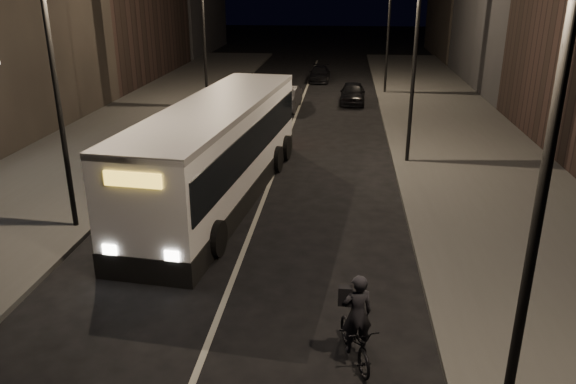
% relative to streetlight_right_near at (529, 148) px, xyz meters
% --- Properties ---
extents(ground, '(180.00, 180.00, 0.00)m').
position_rel_streetlight_right_near_xyz_m(ground, '(-5.33, 4.00, -5.36)').
color(ground, black).
rests_on(ground, ground).
extents(sidewalk_right, '(7.00, 70.00, 0.16)m').
position_rel_streetlight_right_near_xyz_m(sidewalk_right, '(3.17, 18.00, -5.28)').
color(sidewalk_right, '#3D3D3B').
rests_on(sidewalk_right, ground).
extents(sidewalk_left, '(7.00, 70.00, 0.16)m').
position_rel_streetlight_right_near_xyz_m(sidewalk_left, '(-13.83, 18.00, -5.28)').
color(sidewalk_left, '#3D3D3B').
rests_on(sidewalk_left, ground).
extents(streetlight_right_near, '(1.20, 0.44, 8.12)m').
position_rel_streetlight_right_near_xyz_m(streetlight_right_near, '(0.00, 0.00, 0.00)').
color(streetlight_right_near, black).
rests_on(streetlight_right_near, sidewalk_right).
extents(streetlight_right_mid, '(1.20, 0.44, 8.12)m').
position_rel_streetlight_right_near_xyz_m(streetlight_right_mid, '(0.00, 16.00, 0.00)').
color(streetlight_right_mid, black).
rests_on(streetlight_right_mid, sidewalk_right).
extents(streetlight_right_far, '(1.20, 0.44, 8.12)m').
position_rel_streetlight_right_near_xyz_m(streetlight_right_far, '(0.00, 32.00, 0.00)').
color(streetlight_right_far, black).
rests_on(streetlight_right_far, sidewalk_right).
extents(streetlight_left_near, '(1.20, 0.44, 8.12)m').
position_rel_streetlight_right_near_xyz_m(streetlight_left_near, '(-10.66, 8.00, 0.00)').
color(streetlight_left_near, black).
rests_on(streetlight_left_near, sidewalk_left).
extents(streetlight_left_far, '(1.20, 0.44, 8.12)m').
position_rel_streetlight_right_near_xyz_m(streetlight_left_far, '(-10.66, 26.00, 0.00)').
color(streetlight_left_far, black).
rests_on(streetlight_left_far, sidewalk_left).
extents(city_bus, '(4.12, 13.19, 3.50)m').
position_rel_streetlight_right_near_xyz_m(city_bus, '(-6.93, 11.32, -3.45)').
color(city_bus, white).
rests_on(city_bus, ground).
extents(cyclist_on_bicycle, '(1.17, 1.93, 2.10)m').
position_rel_streetlight_right_near_xyz_m(cyclist_on_bicycle, '(-2.12, 2.23, -4.66)').
color(cyclist_on_bicycle, black).
rests_on(cyclist_on_bicycle, ground).
extents(car_near, '(1.67, 3.93, 1.32)m').
position_rel_streetlight_right_near_xyz_m(car_near, '(-2.01, 28.66, -4.70)').
color(car_near, black).
rests_on(car_near, ground).
extents(car_mid, '(1.77, 4.61, 1.50)m').
position_rel_streetlight_right_near_xyz_m(car_mid, '(-6.13, 26.48, -4.61)').
color(car_mid, '#3E3E40').
rests_on(car_mid, ground).
extents(car_far, '(1.64, 3.89, 1.12)m').
position_rel_streetlight_right_near_xyz_m(car_far, '(-4.53, 36.90, -4.80)').
color(car_far, black).
rests_on(car_far, ground).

